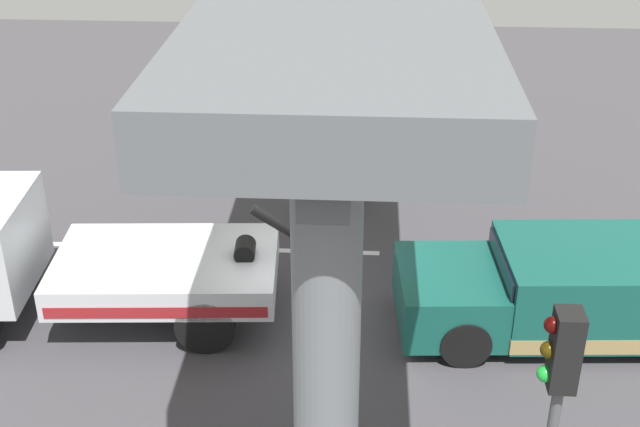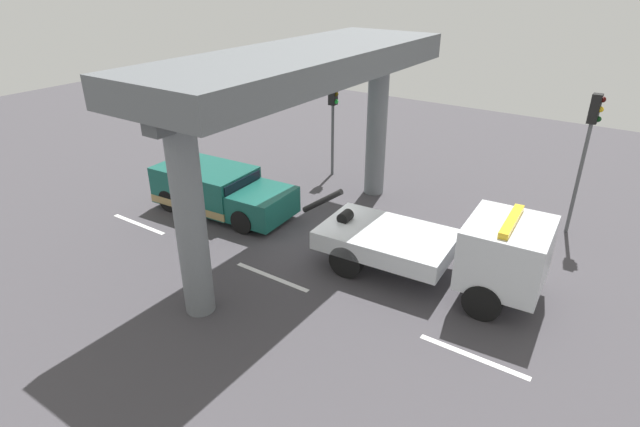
{
  "view_description": "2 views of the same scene",
  "coord_description": "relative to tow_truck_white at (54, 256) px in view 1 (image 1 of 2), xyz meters",
  "views": [
    {
      "loc": [
        -0.94,
        12.38,
        8.61
      ],
      "look_at": [
        -0.19,
        -0.86,
        1.7
      ],
      "focal_mm": 47.51,
      "sensor_mm": 36.0,
      "label": 1
    },
    {
      "loc": [
        8.27,
        -12.09,
        8.17
      ],
      "look_at": [
        0.12,
        -0.13,
        1.16
      ],
      "focal_mm": 28.81,
      "sensor_mm": 36.0,
      "label": 2
    }
  ],
  "objects": [
    {
      "name": "towed_van_green",
      "position": [
        -8.83,
        -0.05,
        -0.42
      ],
      "size": [
        5.32,
        2.5,
        1.58
      ],
      "color": "#145147",
      "rests_on": "ground"
    },
    {
      "name": "overpass_structure",
      "position": [
        -4.95,
        -0.05,
        3.97
      ],
      "size": [
        3.6,
        11.39,
        6.05
      ],
      "color": "slate",
      "rests_on": "ground"
    },
    {
      "name": "ground_plane",
      "position": [
        -4.38,
        -0.05,
        -1.25
      ],
      "size": [
        60.0,
        40.0,
        0.1
      ],
      "primitive_type": "cube",
      "color": "#423F44"
    },
    {
      "name": "lane_stripe_east",
      "position": [
        1.62,
        -2.5,
        -1.2
      ],
      "size": [
        2.6,
        0.16,
        0.01
      ],
      "primitive_type": "cube",
      "color": "silver",
      "rests_on": "ground"
    },
    {
      "name": "lane_stripe_mid",
      "position": [
        -4.38,
        -2.5,
        -1.2
      ],
      "size": [
        2.6,
        0.16,
        0.01
      ],
      "primitive_type": "cube",
      "color": "silver",
      "rests_on": "ground"
    },
    {
      "name": "tow_truck_white",
      "position": [
        0.0,
        0.0,
        0.0
      ],
      "size": [
        7.31,
        2.75,
        2.46
      ],
      "color": "silver",
      "rests_on": "ground"
    },
    {
      "name": "lane_stripe_west",
      "position": [
        -10.38,
        -2.5,
        -1.2
      ],
      "size": [
        2.6,
        0.16,
        0.01
      ],
      "primitive_type": "cube",
      "color": "silver",
      "rests_on": "ground"
    },
    {
      "name": "traffic_light_near",
      "position": [
        -7.36,
        5.34,
        1.68
      ],
      "size": [
        0.39,
        0.32,
        3.94
      ],
      "color": "#515456",
      "rests_on": "ground"
    }
  ]
}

